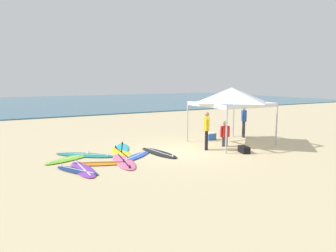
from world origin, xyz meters
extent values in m
plane|color=beige|center=(0.00, 0.00, 0.00)|extent=(80.00, 80.00, 0.00)
cube|color=#386B84|center=(0.00, 33.75, 0.05)|extent=(80.00, 36.00, 0.10)
cylinder|color=#B7B7BC|center=(1.38, -1.25, 1.02)|extent=(0.07, 0.07, 2.05)
cylinder|color=#B7B7BC|center=(4.40, -1.25, 1.02)|extent=(0.07, 0.07, 2.05)
cylinder|color=#B7B7BC|center=(1.38, 1.77, 1.02)|extent=(0.07, 0.07, 2.05)
cylinder|color=#B7B7BC|center=(4.40, 1.77, 1.02)|extent=(0.07, 0.07, 2.05)
cube|color=white|center=(2.89, -1.25, 1.96)|extent=(3.01, 0.03, 0.18)
cube|color=white|center=(2.89, 1.77, 1.96)|extent=(3.01, 0.03, 0.18)
cube|color=white|center=(1.38, 0.26, 1.96)|extent=(0.03, 3.01, 0.18)
cube|color=white|center=(4.40, 0.26, 1.96)|extent=(0.03, 3.01, 0.18)
pyramid|color=white|center=(2.89, 0.26, 2.40)|extent=(3.13, 3.13, 0.70)
ellipsoid|color=pink|center=(-2.97, -0.49, 0.04)|extent=(1.13, 2.67, 0.07)
cube|color=black|center=(-2.97, -0.49, 0.07)|extent=(0.42, 2.18, 0.01)
cone|color=black|center=(-3.15, -1.54, 0.13)|extent=(0.09, 0.09, 0.12)
ellipsoid|color=black|center=(-1.14, 0.13, 0.04)|extent=(0.93, 2.49, 0.07)
cube|color=white|center=(-1.14, 0.13, 0.07)|extent=(0.28, 2.06, 0.01)
cone|color=white|center=(-1.02, -0.86, 0.13)|extent=(0.09, 0.09, 0.12)
ellipsoid|color=#23B2CC|center=(-2.18, 1.72, 0.04)|extent=(1.44, 2.33, 0.07)
cube|color=black|center=(-2.18, 1.72, 0.07)|extent=(0.78, 1.80, 0.01)
cone|color=black|center=(-1.82, 2.58, 0.13)|extent=(0.09, 0.09, 0.12)
ellipsoid|color=purple|center=(-4.60, -0.79, 0.04)|extent=(0.65, 2.33, 0.07)
cube|color=white|center=(-4.60, -0.79, 0.07)|extent=(0.07, 1.97, 0.01)
cone|color=white|center=(-4.59, 0.16, 0.13)|extent=(0.09, 0.09, 0.12)
ellipsoid|color=#19847F|center=(-3.99, 1.29, 0.04)|extent=(2.38, 2.29, 0.07)
cube|color=white|center=(-3.99, 1.29, 0.07)|extent=(1.64, 1.54, 0.01)
cone|color=white|center=(-3.21, 0.56, 0.13)|extent=(0.09, 0.09, 0.12)
ellipsoid|color=blue|center=(-2.20, 0.03, 0.04)|extent=(1.80, 1.54, 0.07)
cube|color=white|center=(-2.20, 0.03, 0.07)|extent=(1.30, 1.00, 0.01)
cone|color=white|center=(-2.82, -0.43, 0.13)|extent=(0.09, 0.09, 0.12)
ellipsoid|color=navy|center=(-4.82, -0.86, 0.04)|extent=(1.37, 1.95, 0.07)
cube|color=white|center=(-4.82, -0.86, 0.07)|extent=(0.82, 1.47, 0.01)
cone|color=white|center=(-5.20, -0.16, 0.13)|extent=(0.09, 0.09, 0.12)
ellipsoid|color=yellow|center=(-2.53, 0.91, 0.04)|extent=(0.89, 2.40, 0.07)
cube|color=black|center=(-2.53, 0.91, 0.07)|extent=(0.27, 1.98, 0.01)
cone|color=black|center=(-2.42, 1.86, 0.13)|extent=(0.09, 0.09, 0.12)
ellipsoid|color=#7AD12D|center=(-4.64, 0.98, 0.04)|extent=(2.33, 1.55, 0.07)
cube|color=white|center=(-4.64, 0.98, 0.07)|extent=(1.77, 0.88, 0.01)
cone|color=white|center=(-3.80, 1.39, 0.13)|extent=(0.09, 0.09, 0.12)
ellipsoid|color=orange|center=(-3.85, -0.34, 0.04)|extent=(2.22, 1.37, 0.07)
cube|color=black|center=(-3.85, -0.34, 0.07)|extent=(1.71, 0.75, 0.01)
cone|color=black|center=(-3.04, -0.68, 0.13)|extent=(0.09, 0.09, 0.12)
cylinder|color=#2D2D33|center=(4.77, 1.37, 0.44)|extent=(0.13, 0.13, 0.88)
cylinder|color=#2D2D33|center=(4.67, 1.22, 0.44)|extent=(0.13, 0.13, 0.88)
cube|color=#2851B2|center=(4.72, 1.30, 1.18)|extent=(0.38, 0.42, 0.60)
sphere|color=tan|center=(4.72, 1.30, 1.60)|extent=(0.21, 0.21, 0.21)
cylinder|color=#2851B2|center=(4.84, 1.49, 1.16)|extent=(0.09, 0.09, 0.54)
cylinder|color=#2851B2|center=(4.60, 1.10, 1.16)|extent=(0.09, 0.09, 0.54)
cylinder|color=black|center=(1.01, -0.33, 0.44)|extent=(0.13, 0.13, 0.88)
cylinder|color=black|center=(1.13, -0.20, 0.44)|extent=(0.13, 0.13, 0.88)
cube|color=yellow|center=(1.07, -0.26, 1.18)|extent=(0.40, 0.42, 0.60)
sphere|color=#9E7051|center=(1.07, -0.26, 1.60)|extent=(0.21, 0.21, 0.21)
cylinder|color=yellow|center=(0.92, -0.44, 1.16)|extent=(0.09, 0.09, 0.54)
cylinder|color=yellow|center=(1.22, -0.09, 1.16)|extent=(0.09, 0.09, 0.54)
cylinder|color=#383842|center=(2.18, -0.09, 0.23)|extent=(0.13, 0.13, 0.45)
cylinder|color=#383842|center=(2.36, -0.09, 0.23)|extent=(0.13, 0.13, 0.45)
cube|color=red|center=(2.27, -0.09, 0.71)|extent=(0.36, 0.22, 0.52)
sphere|color=tan|center=(2.27, -0.09, 1.09)|extent=(0.21, 0.21, 0.21)
cylinder|color=red|center=(2.04, -0.10, 0.69)|extent=(0.09, 0.09, 0.47)
cylinder|color=red|center=(2.50, -0.09, 0.69)|extent=(0.09, 0.09, 0.47)
cube|color=black|center=(2.13, -1.54, 0.14)|extent=(0.49, 0.67, 0.28)
cube|color=#2D60B7|center=(2.69, 1.56, 0.17)|extent=(0.48, 0.34, 0.34)
cube|color=white|center=(2.69, 1.56, 0.37)|extent=(0.50, 0.36, 0.05)
camera|label=1|loc=(-7.29, -11.54, 3.09)|focal=33.94mm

